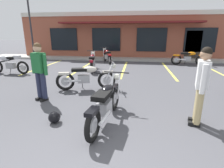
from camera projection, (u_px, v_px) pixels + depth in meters
The scene contains 14 objects.
ground_plane at pixel (114, 94), 5.73m from camera, with size 80.00×80.00×0.00m, color #47474C.
sidewalk_kerb at pixel (128, 59), 13.25m from camera, with size 22.00×1.80×0.14m, color #A8A59E.
brick_storefront_building at pixel (130, 35), 16.14m from camera, with size 17.05×7.29×3.47m.
painted_stall_lines at pixel (124, 69), 9.84m from camera, with size 9.74×4.80×0.01m.
motorcycle_foreground_classic at pixel (106, 103), 3.82m from camera, with size 0.73×2.10×0.98m.
motorcycle_red_sportbike at pixel (92, 62), 9.26m from camera, with size 0.82×2.09×0.98m.
motorcycle_black_cruiser at pixel (87, 77), 6.09m from camera, with size 2.06×0.93×0.98m.
motorcycle_silver_naked at pixel (189, 58), 10.80m from camera, with size 2.11×0.66×0.98m.
motorcycle_blue_standard at pixel (7, 63), 8.54m from camera, with size 2.11×0.66×0.98m.
motorcycle_green_cafe_racer at pixel (107, 56), 11.76m from camera, with size 1.08×2.01×0.98m.
person_in_black_shirt at pixel (39, 69), 4.99m from camera, with size 0.60×0.37×1.68m.
person_in_shorts_foreground at pixel (202, 83), 3.59m from camera, with size 0.35×0.61×1.68m.
helmet_on_pavement at pixel (54, 117), 3.88m from camera, with size 0.26×0.26×0.26m.
parking_lot_lamp_post at pixel (28, 15), 12.18m from camera, with size 0.24×0.76×4.79m.
Camera 1 is at (0.68, -1.58, 1.93)m, focal length 28.02 mm.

